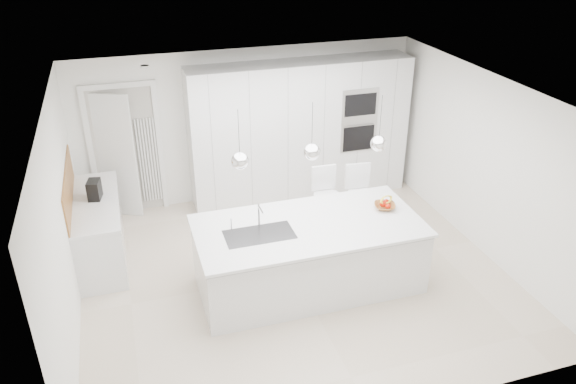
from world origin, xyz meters
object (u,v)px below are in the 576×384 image
object	(u,v)px
fruit_bowl	(385,206)
bar_stool_right	(360,205)
island_base	(309,258)
bar_stool_left	(326,206)
espresso_machine	(94,190)

from	to	relation	value
fruit_bowl	bar_stool_right	bearing A→B (deg)	89.81
island_base	bar_stool_left	world-z (taller)	bar_stool_left
island_base	bar_stool_right	bearing A→B (deg)	39.04
espresso_machine	bar_stool_left	xyz separation A→B (m)	(3.13, -0.59, -0.46)
bar_stool_right	bar_stool_left	bearing A→B (deg)	172.60
bar_stool_left	island_base	bearing A→B (deg)	-120.39
island_base	fruit_bowl	distance (m)	1.20
bar_stool_left	bar_stool_right	bearing A→B (deg)	-11.27
fruit_bowl	espresso_machine	xyz separation A→B (m)	(-3.61, 1.43, 0.10)
island_base	fruit_bowl	size ratio (longest dim) A/B	10.19
bar_stool_left	espresso_machine	bearing A→B (deg)	170.41
espresso_machine	bar_stool_left	bearing A→B (deg)	0.46
bar_stool_left	fruit_bowl	bearing A→B (deg)	-59.31
fruit_bowl	bar_stool_left	size ratio (longest dim) A/B	0.24
island_base	bar_stool_left	bearing A→B (deg)	58.59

